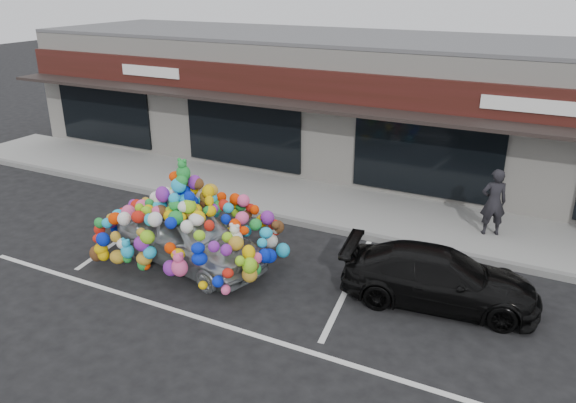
% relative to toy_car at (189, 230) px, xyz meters
% --- Properties ---
extents(ground, '(90.00, 90.00, 0.00)m').
position_rel_toy_car_xyz_m(ground, '(0.80, 0.53, -0.82)').
color(ground, black).
rests_on(ground, ground).
extents(shop_building, '(24.00, 7.20, 4.31)m').
position_rel_toy_car_xyz_m(shop_building, '(0.80, 8.97, 1.35)').
color(shop_building, silver).
rests_on(shop_building, ground).
extents(sidewalk, '(26.00, 3.00, 0.15)m').
position_rel_toy_car_xyz_m(sidewalk, '(0.80, 4.53, -0.74)').
color(sidewalk, gray).
rests_on(sidewalk, ground).
extents(kerb, '(26.00, 0.18, 0.16)m').
position_rel_toy_car_xyz_m(kerb, '(0.80, 3.03, -0.74)').
color(kerb, slate).
rests_on(kerb, ground).
extents(parking_stripe_left, '(0.73, 4.37, 0.01)m').
position_rel_toy_car_xyz_m(parking_stripe_left, '(-2.40, 0.73, -0.81)').
color(parking_stripe_left, silver).
rests_on(parking_stripe_left, ground).
extents(parking_stripe_mid, '(0.73, 4.37, 0.01)m').
position_rel_toy_car_xyz_m(parking_stripe_mid, '(3.60, 0.73, -0.81)').
color(parking_stripe_mid, silver).
rests_on(parking_stripe_mid, ground).
extents(lane_line, '(14.00, 0.12, 0.01)m').
position_rel_toy_car_xyz_m(lane_line, '(2.80, -1.77, -0.81)').
color(lane_line, silver).
rests_on(lane_line, ground).
extents(toy_car, '(2.83, 4.41, 2.41)m').
position_rel_toy_car_xyz_m(toy_car, '(0.00, 0.00, 0.00)').
color(toy_car, '#9BA0A5').
rests_on(toy_car, ground).
extents(black_sedan, '(2.09, 4.04, 1.12)m').
position_rel_toy_car_xyz_m(black_sedan, '(5.43, 0.88, -0.26)').
color(black_sedan, black).
rests_on(black_sedan, ground).
extents(pedestrian_a, '(0.73, 0.62, 1.70)m').
position_rel_toy_car_xyz_m(pedestrian_a, '(5.90, 4.42, 0.18)').
color(pedestrian_a, black).
rests_on(pedestrian_a, sidewalk).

